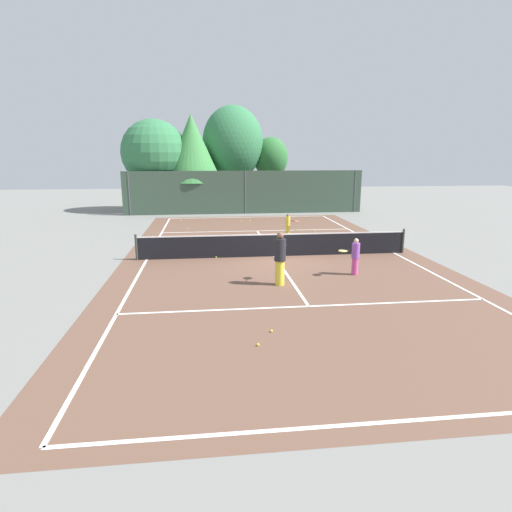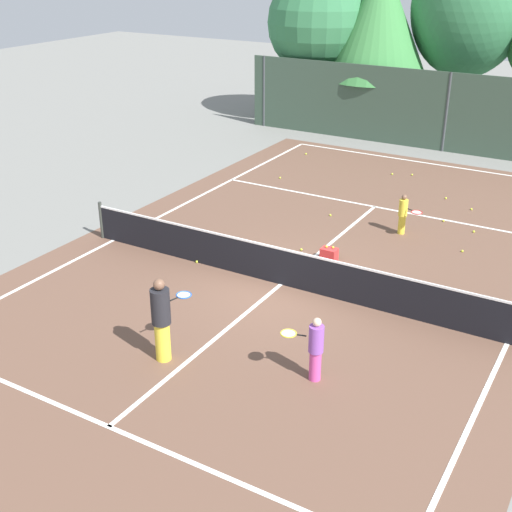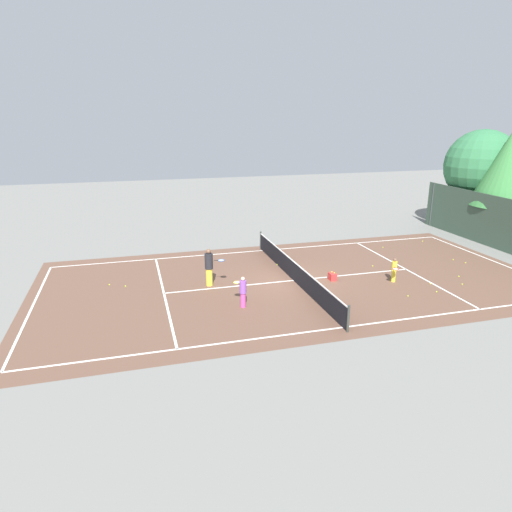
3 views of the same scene
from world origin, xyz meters
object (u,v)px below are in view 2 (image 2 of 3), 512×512
at_px(player_1, 162,319).
at_px(tennis_ball_10, 306,154).
at_px(tennis_ball_2, 301,249).
at_px(tennis_ball_12, 462,251).
at_px(tennis_ball_6, 446,198).
at_px(tennis_ball_3, 197,262).
at_px(tennis_ball_0, 392,174).
at_px(tennis_ball_11, 444,221).
at_px(tennis_ball_1, 280,178).
at_px(tennis_ball_9, 474,232).
at_px(tennis_ball_4, 330,215).
at_px(tennis_ball_13, 412,175).
at_px(player_2, 315,348).
at_px(tennis_ball_8, 471,209).
at_px(player_0, 403,214).
at_px(ball_crate, 329,254).

distance_m(player_1, tennis_ball_10, 15.43).
bearing_deg(tennis_ball_2, tennis_ball_12, 29.00).
bearing_deg(tennis_ball_6, tennis_ball_3, -117.51).
relative_size(tennis_ball_0, tennis_ball_11, 1.00).
height_order(tennis_ball_1, tennis_ball_9, same).
bearing_deg(tennis_ball_4, player_1, -87.34).
height_order(tennis_ball_3, tennis_ball_13, same).
distance_m(tennis_ball_4, tennis_ball_11, 3.47).
xyz_separation_m(tennis_ball_2, tennis_ball_6, (2.29, 6.20, 0.00)).
xyz_separation_m(tennis_ball_2, tennis_ball_9, (3.83, 3.74, 0.00)).
bearing_deg(player_2, tennis_ball_11, 91.08).
relative_size(tennis_ball_2, tennis_ball_8, 1.00).
distance_m(tennis_ball_6, tennis_ball_13, 2.62).
distance_m(player_1, tennis_ball_9, 10.75).
xyz_separation_m(tennis_ball_8, tennis_ball_10, (-7.42, 2.98, 0.00)).
relative_size(tennis_ball_1, tennis_ball_4, 1.00).
bearing_deg(tennis_ball_4, player_2, -67.47).
bearing_deg(tennis_ball_12, tennis_ball_3, -144.17).
distance_m(player_1, tennis_ball_3, 4.71).
relative_size(tennis_ball_1, tennis_ball_3, 1.00).
height_order(tennis_ball_6, tennis_ball_13, same).
relative_size(tennis_ball_1, tennis_ball_9, 1.00).
distance_m(tennis_ball_8, tennis_ball_12, 3.48).
distance_m(tennis_ball_3, tennis_ball_13, 10.54).
bearing_deg(tennis_ball_13, player_1, -91.86).
height_order(tennis_ball_4, tennis_ball_6, same).
relative_size(player_0, tennis_ball_9, 18.36).
relative_size(tennis_ball_10, tennis_ball_12, 1.00).
height_order(tennis_ball_0, tennis_ball_12, same).
bearing_deg(ball_crate, tennis_ball_1, 129.19).
bearing_deg(tennis_ball_10, tennis_ball_3, -79.02).
height_order(player_0, tennis_ball_1, player_0).
distance_m(tennis_ball_1, tennis_ball_6, 5.91).
bearing_deg(player_2, ball_crate, 111.68).
bearing_deg(tennis_ball_6, player_0, -94.38).
relative_size(tennis_ball_2, tennis_ball_9, 1.00).
height_order(player_2, tennis_ball_11, player_2).
distance_m(tennis_ball_2, tennis_ball_8, 6.49).
distance_m(tennis_ball_9, tennis_ball_10, 9.31).
distance_m(tennis_ball_1, tennis_ball_8, 6.86).
xyz_separation_m(player_0, tennis_ball_0, (-2.19, 5.23, -0.60)).
relative_size(ball_crate, tennis_ball_11, 6.49).
relative_size(player_0, tennis_ball_11, 18.36).
height_order(tennis_ball_8, tennis_ball_12, same).
distance_m(ball_crate, tennis_ball_2, 0.98).
distance_m(player_1, tennis_ball_2, 6.34).
relative_size(player_2, tennis_ball_11, 20.82).
relative_size(tennis_ball_1, tennis_ball_2, 1.00).
relative_size(tennis_ball_6, tennis_ball_8, 1.00).
xyz_separation_m(tennis_ball_0, tennis_ball_6, (2.47, -1.61, 0.00)).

